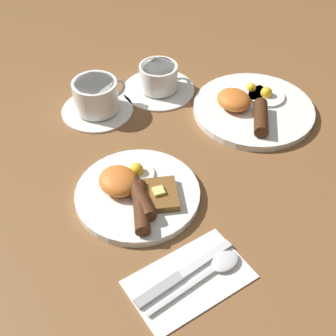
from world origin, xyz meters
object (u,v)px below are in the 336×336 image
object	(u,v)px
spoon	(216,267)
teacup_far	(159,80)
teacup_near	(96,98)
breakfast_plate_far	(252,107)
breakfast_plate_near	(136,192)
knife	(180,276)

from	to	relation	value
spoon	teacup_far	bearing A→B (deg)	64.10
teacup_near	spoon	distance (m)	0.48
breakfast_plate_far	breakfast_plate_near	bearing A→B (deg)	-76.81
breakfast_plate_near	spoon	size ratio (longest dim) A/B	1.27
teacup_far	spoon	xyz separation A→B (m)	(0.47, -0.19, -0.02)
teacup_near	knife	xyz separation A→B (m)	(0.46, -0.09, -0.03)
breakfast_plate_near	teacup_near	bearing A→B (deg)	167.42
breakfast_plate_near	breakfast_plate_far	bearing A→B (deg)	103.19
breakfast_plate_near	knife	xyz separation A→B (m)	(0.18, -0.03, -0.01)
teacup_near	teacup_far	xyz separation A→B (m)	(0.01, 0.16, -0.01)
breakfast_plate_near	knife	bearing A→B (deg)	-9.22
knife	spoon	size ratio (longest dim) A/B	1.05
breakfast_plate_far	knife	bearing A→B (deg)	-54.73
teacup_near	knife	size ratio (longest dim) A/B	0.84
knife	teacup_far	bearing A→B (deg)	57.08
teacup_far	breakfast_plate_near	bearing A→B (deg)	-39.38
breakfast_plate_far	teacup_far	distance (m)	0.23
teacup_near	teacup_far	world-z (taller)	teacup_near
breakfast_plate_near	breakfast_plate_far	distance (m)	0.36
teacup_near	spoon	bearing A→B (deg)	-4.02
knife	spoon	bearing A→B (deg)	-23.32
breakfast_plate_near	teacup_far	bearing A→B (deg)	140.62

